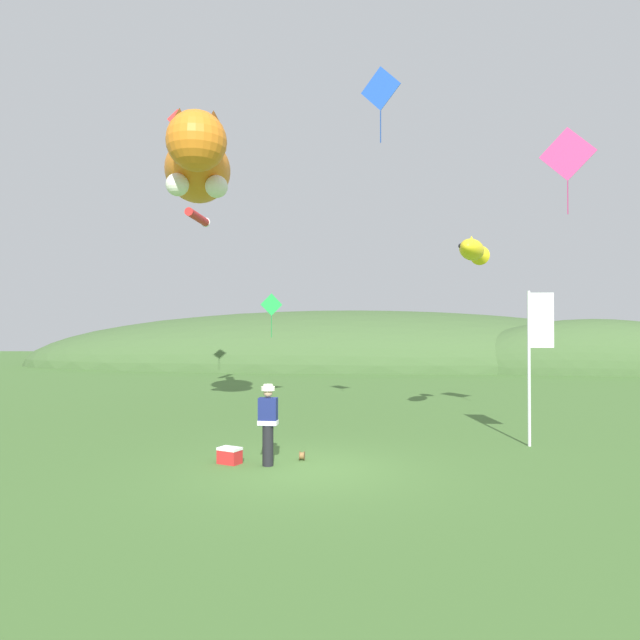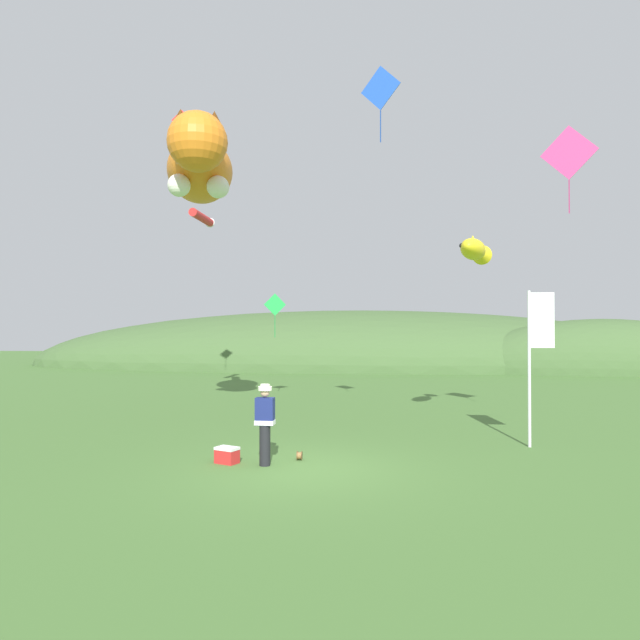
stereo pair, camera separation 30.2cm
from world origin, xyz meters
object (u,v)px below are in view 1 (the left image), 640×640
picnic_cooler (230,455)px  kite_diamond_red (178,120)px  kite_spool (302,456)px  kite_tube_streamer (198,217)px  festival_banner_pole (535,344)px  kite_giant_cat (198,167)px  kite_fish_windsock (473,251)px  festival_attendant (268,422)px  kite_diamond_blue (381,89)px  kite_diamond_green (271,305)px  kite_diamond_pink (567,154)px

picnic_cooler → kite_diamond_red: 16.82m
kite_spool → kite_tube_streamer: 15.18m
festival_banner_pole → kite_diamond_red: bearing=144.8°
kite_giant_cat → kite_fish_windsock: (8.81, -0.82, -2.98)m
kite_fish_windsock → picnic_cooler: bearing=-140.8°
festival_banner_pole → kite_giant_cat: kite_giant_cat is taller
kite_fish_windsock → kite_spool: bearing=-135.2°
kite_spool → picnic_cooler: size_ratio=0.35×
picnic_cooler → kite_tube_streamer: (-4.34, 12.07, 7.71)m
festival_attendant → kite_giant_cat: size_ratio=0.23×
kite_tube_streamer → picnic_cooler: bearing=-70.2°
kite_diamond_blue → kite_diamond_green: bearing=119.9°
kite_diamond_red → kite_diamond_blue: size_ratio=0.83×
festival_attendant → kite_giant_cat: 10.16m
picnic_cooler → kite_giant_cat: (-2.53, 5.96, 8.16)m
kite_tube_streamer → kite_diamond_red: kite_diamond_red is taller
kite_tube_streamer → kite_diamond_green: (3.46, -1.07, -3.93)m
festival_banner_pole → kite_giant_cat: 11.94m
kite_diamond_red → kite_diamond_pink: kite_diamond_red is taller
kite_fish_windsock → kite_diamond_green: (-7.16, 5.86, -1.40)m
kite_tube_streamer → kite_diamond_pink: (12.77, -8.82, -0.22)m
kite_diamond_pink → picnic_cooler: bearing=-158.9°
kite_diamond_blue → kite_diamond_green: size_ratio=1.17×
kite_diamond_red → kite_diamond_blue: kite_diamond_red is taller
festival_attendant → picnic_cooler: 1.18m
festival_attendant → kite_diamond_pink: bearing=24.1°
festival_banner_pole → kite_diamond_pink: (1.11, 0.83, 5.08)m
festival_attendant → kite_spool: size_ratio=8.74×
kite_spool → kite_diamond_red: bearing=121.4°
festival_attendant → kite_diamond_green: bearing=99.0°
picnic_cooler → festival_banner_pole: size_ratio=0.15×
kite_giant_cat → kite_diamond_blue: (5.96, -2.48, 1.36)m
kite_fish_windsock → kite_diamond_green: kite_fish_windsock is taller
festival_banner_pole → kite_diamond_green: 11.94m
festival_attendant → kite_diamond_blue: kite_diamond_blue is taller
festival_banner_pole → kite_giant_cat: bearing=160.3°
kite_fish_windsock → kite_diamond_blue: bearing=-149.9°
festival_attendant → kite_spool: festival_attendant is taller
festival_attendant → kite_diamond_green: kite_diamond_green is taller
festival_attendant → kite_diamond_pink: (7.55, 3.38, 6.72)m
kite_diamond_blue → kite_diamond_pink: size_ratio=0.91×
festival_attendant → kite_fish_windsock: size_ratio=0.73×
festival_attendant → kite_diamond_red: bearing=117.4°
picnic_cooler → kite_diamond_blue: (3.44, 3.48, 9.52)m
kite_spool → picnic_cooler: (-1.56, -0.45, 0.08)m
kite_diamond_red → kite_diamond_green: 8.87m
kite_diamond_red → kite_diamond_green: size_ratio=0.98×
kite_diamond_pink → festival_banner_pole: bearing=-143.4°
festival_banner_pole → kite_diamond_pink: kite_diamond_pink is taller
kite_fish_windsock → kite_giant_cat: bearing=174.7°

